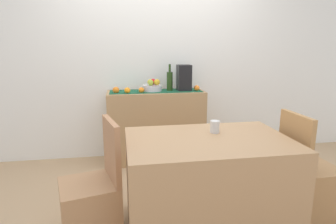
% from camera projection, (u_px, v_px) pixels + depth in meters
% --- Properties ---
extents(ground_plane, '(6.40, 6.40, 0.02)m').
position_uv_depth(ground_plane, '(171.00, 196.00, 2.79)').
color(ground_plane, tan).
rests_on(ground_plane, ground).
extents(room_wall_rear, '(6.40, 0.06, 2.70)m').
position_uv_depth(room_wall_rear, '(155.00, 51.00, 3.62)').
color(room_wall_rear, white).
rests_on(room_wall_rear, ground).
extents(sideboard_console, '(1.17, 0.42, 0.88)m').
position_uv_depth(sideboard_console, '(156.00, 126.00, 3.57)').
color(sideboard_console, tan).
rests_on(sideboard_console, ground).
extents(table_runner, '(1.10, 0.32, 0.01)m').
position_uv_depth(table_runner, '(156.00, 91.00, 3.47)').
color(table_runner, '#185236').
rests_on(table_runner, sideboard_console).
extents(fruit_bowl, '(0.23, 0.23, 0.07)m').
position_uv_depth(fruit_bowl, '(152.00, 88.00, 3.45)').
color(fruit_bowl, silver).
rests_on(fruit_bowl, table_runner).
extents(apple_rear, '(0.07, 0.07, 0.07)m').
position_uv_depth(apple_rear, '(151.00, 83.00, 3.38)').
color(apple_rear, '#94B438').
rests_on(apple_rear, fruit_bowl).
extents(apple_center, '(0.07, 0.07, 0.07)m').
position_uv_depth(apple_center, '(150.00, 82.00, 3.44)').
color(apple_center, gold).
rests_on(apple_center, fruit_bowl).
extents(apple_left, '(0.07, 0.07, 0.07)m').
position_uv_depth(apple_left, '(153.00, 81.00, 3.50)').
color(apple_left, red).
rests_on(apple_left, fruit_bowl).
extents(apple_upper, '(0.07, 0.07, 0.07)m').
position_uv_depth(apple_upper, '(157.00, 82.00, 3.43)').
color(apple_upper, gold).
rests_on(apple_upper, fruit_bowl).
extents(wine_bottle, '(0.07, 0.07, 0.32)m').
position_uv_depth(wine_bottle, '(170.00, 81.00, 3.47)').
color(wine_bottle, '#223C16').
rests_on(wine_bottle, sideboard_console).
extents(coffee_maker, '(0.16, 0.18, 0.31)m').
position_uv_depth(coffee_maker, '(184.00, 78.00, 3.49)').
color(coffee_maker, black).
rests_on(coffee_maker, sideboard_console).
extents(orange_loose_near_bowl, '(0.07, 0.07, 0.07)m').
position_uv_depth(orange_loose_near_bowl, '(197.00, 88.00, 3.49)').
color(orange_loose_near_bowl, orange).
rests_on(orange_loose_near_bowl, sideboard_console).
extents(orange_loose_far, '(0.08, 0.08, 0.08)m').
position_uv_depth(orange_loose_far, '(116.00, 90.00, 3.31)').
color(orange_loose_far, orange).
rests_on(orange_loose_far, sideboard_console).
extents(orange_loose_mid, '(0.07, 0.07, 0.07)m').
position_uv_depth(orange_loose_mid, '(127.00, 90.00, 3.31)').
color(orange_loose_mid, orange).
rests_on(orange_loose_mid, sideboard_console).
extents(orange_loose_end, '(0.07, 0.07, 0.07)m').
position_uv_depth(orange_loose_end, '(141.00, 90.00, 3.35)').
color(orange_loose_end, orange).
rests_on(orange_loose_end, sideboard_console).
extents(dining_table, '(1.22, 0.82, 0.74)m').
position_uv_depth(dining_table, '(207.00, 184.00, 2.22)').
color(dining_table, tan).
rests_on(dining_table, ground).
extents(coffee_cup, '(0.07, 0.07, 0.10)m').
position_uv_depth(coffee_cup, '(215.00, 127.00, 2.27)').
color(coffee_cup, silver).
rests_on(coffee_cup, dining_table).
extents(chair_near_window, '(0.49, 0.49, 0.90)m').
position_uv_depth(chair_near_window, '(92.00, 206.00, 2.11)').
color(chair_near_window, tan).
rests_on(chair_near_window, ground).
extents(chair_by_corner, '(0.41, 0.41, 0.90)m').
position_uv_depth(chair_by_corner, '(308.00, 187.00, 2.38)').
color(chair_by_corner, '#B08252').
rests_on(chair_by_corner, ground).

